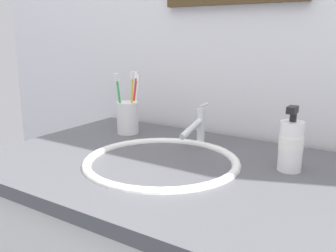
# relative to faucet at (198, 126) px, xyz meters

# --- Properties ---
(tiled_wall_back) EXTENTS (2.19, 0.04, 2.40)m
(tiled_wall_back) POSITION_rel_faucet_xyz_m (0.03, 0.18, 0.32)
(tiled_wall_back) COLOR silver
(tiled_wall_back) RESTS_ON ground
(sink_basin) EXTENTS (0.40, 0.40, 0.10)m
(sink_basin) POSITION_rel_faucet_xyz_m (0.00, -0.19, -0.09)
(sink_basin) COLOR white
(sink_basin) RESTS_ON vanity_counter
(faucet) EXTENTS (0.02, 0.15, 0.12)m
(faucet) POSITION_rel_faucet_xyz_m (0.00, 0.00, 0.00)
(faucet) COLOR silver
(faucet) RESTS_ON sink_basin
(toothbrush_cup) EXTENTS (0.07, 0.07, 0.10)m
(toothbrush_cup) POSITION_rel_faucet_xyz_m (-0.26, -0.01, -0.00)
(toothbrush_cup) COLOR white
(toothbrush_cup) RESTS_ON vanity_counter
(toothbrush_white) EXTENTS (0.01, 0.05, 0.19)m
(toothbrush_white) POSITION_rel_faucet_xyz_m (-0.25, 0.02, 0.05)
(toothbrush_white) COLOR white
(toothbrush_white) RESTS_ON toothbrush_cup
(toothbrush_yellow) EXTENTS (0.03, 0.02, 0.20)m
(toothbrush_yellow) POSITION_rel_faucet_xyz_m (-0.23, -0.02, 0.06)
(toothbrush_yellow) COLOR yellow
(toothbrush_yellow) RESTS_ON toothbrush_cup
(toothbrush_green) EXTENTS (0.01, 0.04, 0.20)m
(toothbrush_green) POSITION_rel_faucet_xyz_m (-0.27, -0.04, 0.06)
(toothbrush_green) COLOR green
(toothbrush_green) RESTS_ON toothbrush_cup
(toothbrush_red) EXTENTS (0.02, 0.06, 0.20)m
(toothbrush_red) POSITION_rel_faucet_xyz_m (-0.26, 0.03, 0.06)
(toothbrush_red) COLOR red
(toothbrush_red) RESTS_ON toothbrush_cup
(soap_dispenser) EXTENTS (0.06, 0.06, 0.16)m
(soap_dispenser) POSITION_rel_faucet_xyz_m (0.29, -0.07, 0.01)
(soap_dispenser) COLOR white
(soap_dispenser) RESTS_ON vanity_counter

